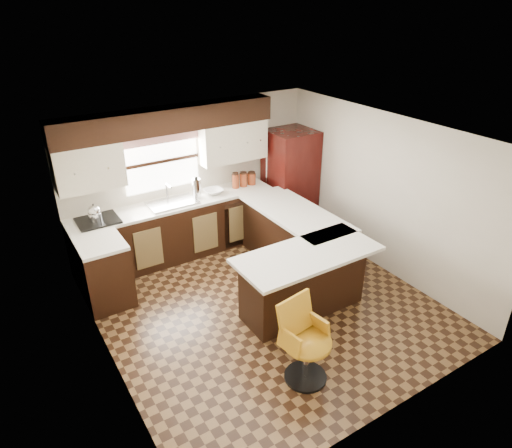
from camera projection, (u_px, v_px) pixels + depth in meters
floor at (265, 305)px, 6.35m from camera, size 4.40×4.40×0.00m
ceiling at (267, 136)px, 5.26m from camera, size 4.40×4.40×0.00m
wall_back at (192, 176)px, 7.46m from camera, size 4.40×0.00×4.40m
wall_front at (398, 322)px, 4.14m from camera, size 4.40×0.00×4.40m
wall_left at (99, 277)px, 4.80m from camera, size 0.00×4.40×4.40m
wall_right at (383, 194)px, 6.80m from camera, size 0.00×4.40×4.40m
base_cab_back at (177, 231)px, 7.36m from camera, size 3.30×0.60×0.90m
base_cab_left at (105, 274)px, 6.23m from camera, size 0.60×0.70×0.90m
counter_back at (175, 204)px, 7.15m from camera, size 3.30×0.60×0.04m
counter_left at (100, 244)px, 6.02m from camera, size 0.60×0.70×0.04m
soffit at (168, 120)px, 6.68m from camera, size 3.40×0.35×0.36m
upper_cab_left at (89, 167)px, 6.33m from camera, size 0.94×0.35×0.64m
upper_cab_right at (233, 141)px, 7.42m from camera, size 1.14×0.35×0.64m
window_pane at (162, 161)px, 7.05m from camera, size 1.20×0.02×0.90m
valance at (160, 137)px, 6.85m from camera, size 1.30×0.06×0.18m
sink at (172, 203)px, 7.09m from camera, size 0.75×0.45×0.03m
dishwasher at (240, 223)px, 7.63m from camera, size 0.58×0.03×0.78m
cooktop at (98, 221)px, 6.55m from camera, size 0.58×0.50×0.02m
peninsula_long at (292, 241)px, 7.04m from camera, size 0.60×1.95×0.90m
peninsula_return at (303, 282)px, 6.06m from camera, size 1.65×0.60×0.90m
counter_pen_long at (295, 213)px, 6.85m from camera, size 0.84×1.95×0.04m
counter_pen_return at (308, 254)px, 5.77m from camera, size 1.89×0.84×0.04m
refrigerator at (290, 181)px, 8.09m from camera, size 0.77×0.74×1.81m
bar_chair at (307, 344)px, 4.92m from camera, size 0.60×0.60×0.98m
kettle at (94, 212)px, 6.47m from camera, size 0.19×0.19×0.25m
percolator at (197, 188)px, 7.25m from camera, size 0.14×0.14×0.32m
mixing_bowl at (214, 191)px, 7.45m from camera, size 0.32×0.32×0.07m
canister_large at (236, 181)px, 7.63m from camera, size 0.12×0.12×0.24m
canister_med at (243, 180)px, 7.70m from camera, size 0.13×0.13×0.22m
canister_small at (252, 179)px, 7.79m from camera, size 0.14×0.14×0.19m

